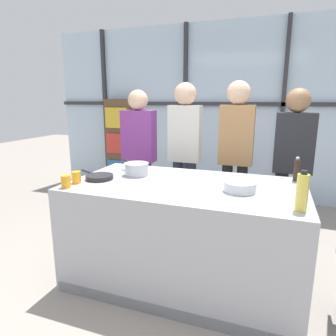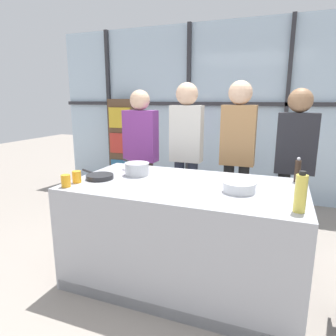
{
  "view_description": "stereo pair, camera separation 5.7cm",
  "coord_description": "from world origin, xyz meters",
  "px_view_note": "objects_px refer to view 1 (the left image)",
  "views": [
    {
      "loc": [
        0.69,
        -2.36,
        1.61
      ],
      "look_at": [
        -0.19,
        0.1,
        1.01
      ],
      "focal_mm": 32.0,
      "sensor_mm": 36.0,
      "label": 1
    },
    {
      "loc": [
        0.75,
        -2.34,
        1.61
      ],
      "look_at": [
        -0.19,
        0.1,
        1.01
      ],
      "focal_mm": 32.0,
      "sensor_mm": 36.0,
      "label": 2
    }
  ],
  "objects_px": {
    "spectator_far_right": "(293,159)",
    "mixing_bowl": "(240,186)",
    "saucepan": "(136,169)",
    "pepper_grinder": "(297,170)",
    "frying_pan": "(99,177)",
    "spectator_center_left": "(185,147)",
    "white_plate": "(242,182)",
    "spectator_far_left": "(139,150)",
    "juice_glass_far": "(76,177)",
    "juice_glass_near": "(66,181)",
    "spectator_center_right": "(236,149)",
    "oil_bottle": "(302,192)"
  },
  "relations": [
    {
      "from": "frying_pan",
      "to": "saucepan",
      "type": "distance_m",
      "value": 0.36
    },
    {
      "from": "frying_pan",
      "to": "spectator_center_left",
      "type": "bearing_deg",
      "value": 66.12
    },
    {
      "from": "juice_glass_near",
      "to": "juice_glass_far",
      "type": "bearing_deg",
      "value": 90.0
    },
    {
      "from": "spectator_far_right",
      "to": "frying_pan",
      "type": "xyz_separation_m",
      "value": [
        -1.66,
        -1.08,
        -0.07
      ]
    },
    {
      "from": "spectator_far_left",
      "to": "juice_glass_far",
      "type": "height_order",
      "value": "spectator_far_left"
    },
    {
      "from": "saucepan",
      "to": "pepper_grinder",
      "type": "distance_m",
      "value": 1.44
    },
    {
      "from": "spectator_far_right",
      "to": "juice_glass_far",
      "type": "height_order",
      "value": "spectator_far_right"
    },
    {
      "from": "white_plate",
      "to": "juice_glass_near",
      "type": "height_order",
      "value": "juice_glass_near"
    },
    {
      "from": "spectator_center_left",
      "to": "frying_pan",
      "type": "xyz_separation_m",
      "value": [
        -0.48,
        -1.08,
        -0.14
      ]
    },
    {
      "from": "spectator_far_right",
      "to": "juice_glass_near",
      "type": "xyz_separation_m",
      "value": [
        -1.76,
        -1.4,
        -0.04
      ]
    },
    {
      "from": "spectator_far_left",
      "to": "oil_bottle",
      "type": "bearing_deg",
      "value": 143.22
    },
    {
      "from": "mixing_bowl",
      "to": "juice_glass_near",
      "type": "bearing_deg",
      "value": -164.7
    },
    {
      "from": "spectator_far_right",
      "to": "white_plate",
      "type": "relative_size",
      "value": 6.59
    },
    {
      "from": "juice_glass_near",
      "to": "spectator_center_right",
      "type": "bearing_deg",
      "value": 49.96
    },
    {
      "from": "spectator_center_right",
      "to": "white_plate",
      "type": "relative_size",
      "value": 6.91
    },
    {
      "from": "frying_pan",
      "to": "white_plate",
      "type": "relative_size",
      "value": 1.58
    },
    {
      "from": "saucepan",
      "to": "mixing_bowl",
      "type": "relative_size",
      "value": 1.49
    },
    {
      "from": "saucepan",
      "to": "oil_bottle",
      "type": "xyz_separation_m",
      "value": [
        1.4,
        -0.49,
        0.06
      ]
    },
    {
      "from": "spectator_far_right",
      "to": "mixing_bowl",
      "type": "distance_m",
      "value": 1.11
    },
    {
      "from": "white_plate",
      "to": "oil_bottle",
      "type": "relative_size",
      "value": 0.97
    },
    {
      "from": "pepper_grinder",
      "to": "juice_glass_far",
      "type": "bearing_deg",
      "value": -158.23
    },
    {
      "from": "spectator_center_right",
      "to": "saucepan",
      "type": "height_order",
      "value": "spectator_center_right"
    },
    {
      "from": "frying_pan",
      "to": "juice_glass_near",
      "type": "distance_m",
      "value": 0.34
    },
    {
      "from": "juice_glass_far",
      "to": "white_plate",
      "type": "bearing_deg",
      "value": 20.29
    },
    {
      "from": "spectator_center_right",
      "to": "spectator_far_right",
      "type": "distance_m",
      "value": 0.59
    },
    {
      "from": "frying_pan",
      "to": "white_plate",
      "type": "bearing_deg",
      "value": 14.39
    },
    {
      "from": "frying_pan",
      "to": "saucepan",
      "type": "bearing_deg",
      "value": 44.28
    },
    {
      "from": "frying_pan",
      "to": "saucepan",
      "type": "xyz_separation_m",
      "value": [
        0.25,
        0.25,
        0.04
      ]
    },
    {
      "from": "spectator_center_right",
      "to": "pepper_grinder",
      "type": "height_order",
      "value": "spectator_center_right"
    },
    {
      "from": "spectator_far_left",
      "to": "spectator_center_left",
      "type": "relative_size",
      "value": 0.96
    },
    {
      "from": "mixing_bowl",
      "to": "oil_bottle",
      "type": "height_order",
      "value": "oil_bottle"
    },
    {
      "from": "frying_pan",
      "to": "juice_glass_near",
      "type": "relative_size",
      "value": 4.05
    },
    {
      "from": "frying_pan",
      "to": "oil_bottle",
      "type": "xyz_separation_m",
      "value": [
        1.65,
        -0.24,
        0.1
      ]
    },
    {
      "from": "spectator_far_left",
      "to": "oil_bottle",
      "type": "relative_size",
      "value": 6.43
    },
    {
      "from": "spectator_center_right",
      "to": "frying_pan",
      "type": "distance_m",
      "value": 1.53
    },
    {
      "from": "spectator_far_left",
      "to": "juice_glass_far",
      "type": "distance_m",
      "value": 1.26
    },
    {
      "from": "pepper_grinder",
      "to": "juice_glass_near",
      "type": "height_order",
      "value": "pepper_grinder"
    },
    {
      "from": "spectator_center_right",
      "to": "frying_pan",
      "type": "height_order",
      "value": "spectator_center_right"
    },
    {
      "from": "mixing_bowl",
      "to": "saucepan",
      "type": "bearing_deg",
      "value": 168.58
    },
    {
      "from": "spectator_center_right",
      "to": "saucepan",
      "type": "relative_size",
      "value": 4.89
    },
    {
      "from": "mixing_bowl",
      "to": "oil_bottle",
      "type": "bearing_deg",
      "value": -34.6
    },
    {
      "from": "spectator_far_right",
      "to": "mixing_bowl",
      "type": "bearing_deg",
      "value": 67.87
    },
    {
      "from": "white_plate",
      "to": "spectator_far_right",
      "type": "bearing_deg",
      "value": 60.51
    },
    {
      "from": "white_plate",
      "to": "pepper_grinder",
      "type": "xyz_separation_m",
      "value": [
        0.44,
        0.22,
        0.09
      ]
    },
    {
      "from": "oil_bottle",
      "to": "pepper_grinder",
      "type": "xyz_separation_m",
      "value": [
        0.01,
        0.77,
        -0.03
      ]
    },
    {
      "from": "spectator_far_left",
      "to": "juice_glass_far",
      "type": "xyz_separation_m",
      "value": [
        0.0,
        -1.26,
        -0.04
      ]
    },
    {
      "from": "spectator_center_left",
      "to": "juice_glass_near",
      "type": "xyz_separation_m",
      "value": [
        -0.59,
        -1.4,
        -0.11
      ]
    },
    {
      "from": "frying_pan",
      "to": "juice_glass_far",
      "type": "height_order",
      "value": "juice_glass_far"
    },
    {
      "from": "spectator_center_right",
      "to": "mixing_bowl",
      "type": "bearing_deg",
      "value": 99.33
    },
    {
      "from": "spectator_far_left",
      "to": "pepper_grinder",
      "type": "bearing_deg",
      "value": 162.74
    }
  ]
}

